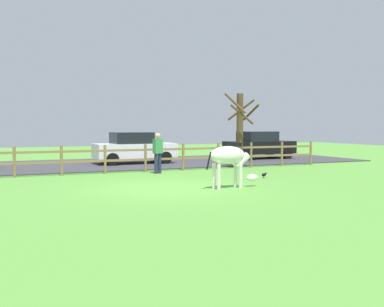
{
  "coord_description": "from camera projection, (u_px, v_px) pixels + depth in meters",
  "views": [
    {
      "loc": [
        -4.95,
        -13.19,
        1.94
      ],
      "look_at": [
        1.1,
        0.53,
        1.02
      ],
      "focal_mm": 42.74,
      "sensor_mm": 36.0,
      "label": 1
    }
  ],
  "objects": [
    {
      "name": "parked_car_white",
      "position": [
        134.0,
        148.0,
        22.88
      ],
      "size": [
        4.02,
        1.93,
        1.56
      ],
      "color": "white",
      "rests_on": "parking_asphalt"
    },
    {
      "name": "zebra",
      "position": [
        230.0,
        159.0,
        14.1
      ],
      "size": [
        1.94,
        0.59,
        1.41
      ],
      "color": "white",
      "rests_on": "ground_plane"
    },
    {
      "name": "paddock_fence",
      "position": [
        105.0,
        157.0,
        18.38
      ],
      "size": [
        20.58,
        0.11,
        1.17
      ],
      "color": "olive",
      "rests_on": "ground_plane"
    },
    {
      "name": "ground_plane",
      "position": [
        167.0,
        188.0,
        14.16
      ],
      "size": [
        60.0,
        60.0,
        0.0
      ],
      "primitive_type": "plane",
      "color": "#549338"
    },
    {
      "name": "visitor_near_fence",
      "position": [
        158.0,
        151.0,
        18.48
      ],
      "size": [
        0.4,
        0.3,
        1.64
      ],
      "color": "#232847",
      "rests_on": "ground_plane"
    },
    {
      "name": "crow_on_grass",
      "position": [
        264.0,
        175.0,
        16.91
      ],
      "size": [
        0.21,
        0.1,
        0.2
      ],
      "color": "black",
      "rests_on": "ground_plane"
    },
    {
      "name": "parking_asphalt",
      "position": [
        101.0,
        164.0,
        22.65
      ],
      "size": [
        28.0,
        7.4,
        0.05
      ],
      "primitive_type": "cube",
      "color": "#38383D",
      "rests_on": "ground_plane"
    },
    {
      "name": "parked_car_black",
      "position": [
        259.0,
        145.0,
        26.14
      ],
      "size": [
        4.08,
        2.05,
        1.56
      ],
      "color": "black",
      "rests_on": "parking_asphalt"
    },
    {
      "name": "bare_tree",
      "position": [
        240.0,
        128.0,
        20.76
      ],
      "size": [
        1.65,
        1.65,
        3.41
      ],
      "color": "#513A23",
      "rests_on": "ground_plane"
    }
  ]
}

